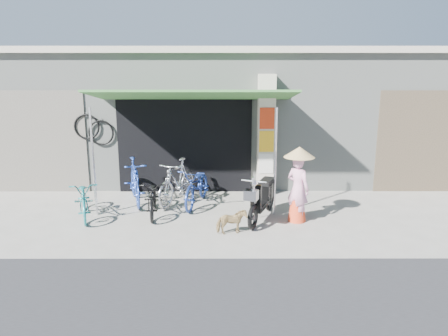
{
  "coord_description": "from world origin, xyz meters",
  "views": [
    {
      "loc": [
        -0.22,
        -8.36,
        3.23
      ],
      "look_at": [
        -0.2,
        1.0,
        1.0
      ],
      "focal_mm": 35.0,
      "sensor_mm": 36.0,
      "label": 1
    }
  ],
  "objects_px": {
    "bike_silver": "(177,181)",
    "moped": "(263,198)",
    "bike_teal": "(84,199)",
    "bike_navy": "(197,186)",
    "nun": "(298,184)",
    "bike_black": "(153,197)",
    "street_dog": "(232,222)",
    "bike_blue": "(135,181)"
  },
  "relations": [
    {
      "from": "nun",
      "to": "street_dog",
      "type": "bearing_deg",
      "value": 72.24
    },
    {
      "from": "bike_teal",
      "to": "moped",
      "type": "height_order",
      "value": "moped"
    },
    {
      "from": "bike_silver",
      "to": "moped",
      "type": "distance_m",
      "value": 2.23
    },
    {
      "from": "bike_black",
      "to": "street_dog",
      "type": "height_order",
      "value": "bike_black"
    },
    {
      "from": "bike_navy",
      "to": "moped",
      "type": "distance_m",
      "value": 1.73
    },
    {
      "from": "moped",
      "to": "bike_blue",
      "type": "bearing_deg",
      "value": -179.93
    },
    {
      "from": "bike_black",
      "to": "street_dog",
      "type": "xyz_separation_m",
      "value": [
        1.69,
        -1.12,
        -0.15
      ]
    },
    {
      "from": "bike_blue",
      "to": "bike_navy",
      "type": "bearing_deg",
      "value": -23.23
    },
    {
      "from": "bike_navy",
      "to": "nun",
      "type": "xyz_separation_m",
      "value": [
        2.17,
        -1.08,
        0.34
      ]
    },
    {
      "from": "bike_teal",
      "to": "moped",
      "type": "xyz_separation_m",
      "value": [
        3.83,
        -0.1,
        0.04
      ]
    },
    {
      "from": "bike_black",
      "to": "bike_silver",
      "type": "height_order",
      "value": "bike_silver"
    },
    {
      "from": "street_dog",
      "to": "bike_silver",
      "type": "bearing_deg",
      "value": 17.03
    },
    {
      "from": "bike_black",
      "to": "nun",
      "type": "relative_size",
      "value": 0.96
    },
    {
      "from": "bike_black",
      "to": "bike_blue",
      "type": "bearing_deg",
      "value": 117.44
    },
    {
      "from": "bike_blue",
      "to": "bike_silver",
      "type": "xyz_separation_m",
      "value": [
        1.01,
        0.01,
        -0.0
      ]
    },
    {
      "from": "bike_navy",
      "to": "nun",
      "type": "distance_m",
      "value": 2.45
    },
    {
      "from": "bike_blue",
      "to": "street_dog",
      "type": "bearing_deg",
      "value": -58.01
    },
    {
      "from": "bike_blue",
      "to": "moped",
      "type": "relative_size",
      "value": 1.02
    },
    {
      "from": "bike_teal",
      "to": "moped",
      "type": "relative_size",
      "value": 0.93
    },
    {
      "from": "nun",
      "to": "moped",
      "type": "bearing_deg",
      "value": 33.89
    },
    {
      "from": "bike_silver",
      "to": "moped",
      "type": "xyz_separation_m",
      "value": [
        1.93,
        -1.13,
        -0.06
      ]
    },
    {
      "from": "bike_blue",
      "to": "bike_black",
      "type": "bearing_deg",
      "value": -73.24
    },
    {
      "from": "bike_black",
      "to": "bike_silver",
      "type": "relative_size",
      "value": 0.88
    },
    {
      "from": "bike_black",
      "to": "bike_teal",
      "type": "bearing_deg",
      "value": -179.83
    },
    {
      "from": "bike_teal",
      "to": "nun",
      "type": "bearing_deg",
      "value": -21.32
    },
    {
      "from": "bike_blue",
      "to": "moped",
      "type": "distance_m",
      "value": 3.14
    },
    {
      "from": "bike_teal",
      "to": "moped",
      "type": "distance_m",
      "value": 3.83
    },
    {
      "from": "bike_teal",
      "to": "nun",
      "type": "distance_m",
      "value": 4.57
    },
    {
      "from": "nun",
      "to": "bike_silver",
      "type": "bearing_deg",
      "value": 19.1
    },
    {
      "from": "bike_silver",
      "to": "bike_navy",
      "type": "distance_m",
      "value": 0.52
    },
    {
      "from": "bike_teal",
      "to": "nun",
      "type": "relative_size",
      "value": 1.0
    },
    {
      "from": "bike_blue",
      "to": "street_dog",
      "type": "height_order",
      "value": "bike_blue"
    },
    {
      "from": "bike_navy",
      "to": "nun",
      "type": "bearing_deg",
      "value": -13.89
    },
    {
      "from": "bike_silver",
      "to": "moped",
      "type": "relative_size",
      "value": 1.02
    },
    {
      "from": "bike_teal",
      "to": "bike_blue",
      "type": "relative_size",
      "value": 0.91
    },
    {
      "from": "bike_silver",
      "to": "nun",
      "type": "distance_m",
      "value": 2.95
    },
    {
      "from": "bike_teal",
      "to": "bike_navy",
      "type": "bearing_deg",
      "value": 1.25
    },
    {
      "from": "bike_teal",
      "to": "bike_black",
      "type": "bearing_deg",
      "value": -12.2
    },
    {
      "from": "bike_navy",
      "to": "moped",
      "type": "height_order",
      "value": "moped"
    },
    {
      "from": "bike_teal",
      "to": "bike_navy",
      "type": "xyz_separation_m",
      "value": [
        2.38,
        0.85,
        0.04
      ]
    },
    {
      "from": "bike_navy",
      "to": "street_dog",
      "type": "xyz_separation_m",
      "value": [
        0.77,
        -1.82,
        -0.21
      ]
    },
    {
      "from": "bike_teal",
      "to": "street_dog",
      "type": "xyz_separation_m",
      "value": [
        3.15,
        -0.97,
        -0.17
      ]
    }
  ]
}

